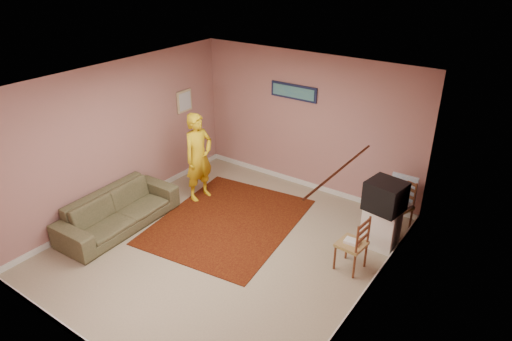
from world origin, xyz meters
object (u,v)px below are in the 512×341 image
Objects in this scene: chair_a at (399,201)px; chair_b at (352,238)px; tv_cabinet at (381,227)px; crt_tv at (385,196)px; person at (199,157)px; sofa at (118,211)px.

chair_a reaches higher than chair_b.
tv_cabinet is 0.62m from chair_a.
chair_b reaches higher than tv_cabinet.
tv_cabinet is 1.05× the size of crt_tv.
chair_a is at bearing -64.85° from person.
crt_tv is 0.68m from chair_a.
chair_a is (0.05, 0.59, 0.21)m from tv_cabinet.
chair_b is 0.28× the size of person.
chair_b is (-0.13, -0.82, -0.34)m from crt_tv.
chair_a is 3.53m from person.
tv_cabinet is 4.25m from sofa.
crt_tv reaches higher than tv_cabinet.
sofa is (-3.80, -2.59, -0.22)m from chair_a.
crt_tv is at bearing -63.85° from sofa.
chair_a is at bearing 85.12° from tv_cabinet.
crt_tv is at bearing -74.20° from person.
tv_cabinet is 0.39× the size of person.
chair_a is at bearing 177.78° from chair_b.
person is at bearing -171.83° from tv_cabinet.
crt_tv reaches higher than chair_a.
crt_tv is 0.29× the size of sofa.
chair_b is at bearing -99.31° from tv_cabinet.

